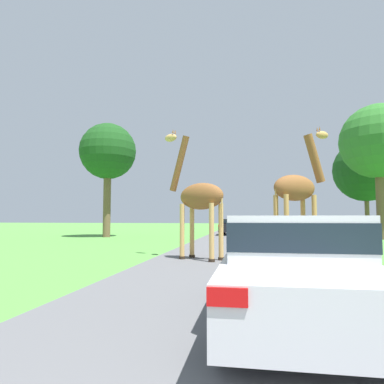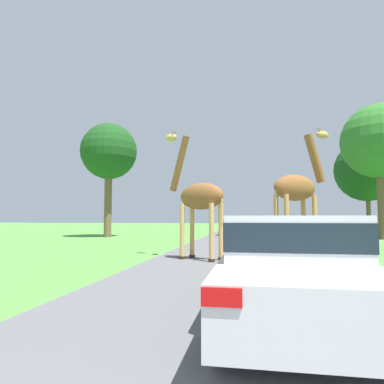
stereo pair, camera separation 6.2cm
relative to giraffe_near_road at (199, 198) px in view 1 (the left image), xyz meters
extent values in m
cube|color=#5B5B5E|center=(2.05, 17.36, -2.18)|extent=(7.50, 120.00, 0.00)
cylinder|color=tan|center=(-0.60, -0.01, -1.20)|extent=(0.17, 0.17, 1.96)
cylinder|color=#2D2319|center=(-0.60, -0.01, -2.13)|extent=(0.22, 0.22, 0.10)
cylinder|color=tan|center=(-0.32, 0.50, -1.20)|extent=(0.17, 0.17, 1.96)
cylinder|color=#2D2319|center=(-0.32, 0.50, -2.13)|extent=(0.22, 0.22, 0.10)
cylinder|color=tan|center=(0.53, -0.61, -1.20)|extent=(0.17, 0.17, 1.96)
cylinder|color=#2D2319|center=(0.53, -0.61, -2.13)|extent=(0.22, 0.22, 0.10)
cylinder|color=tan|center=(0.80, -0.09, -1.20)|extent=(0.17, 0.17, 1.96)
cylinder|color=#2D2319|center=(0.80, -0.09, -2.13)|extent=(0.22, 0.22, 0.10)
ellipsoid|color=brown|center=(0.10, -0.05, 0.04)|extent=(1.93, 1.46, 0.95)
cylinder|color=brown|center=(-0.79, 0.42, 1.31)|extent=(0.90, 0.63, 2.08)
ellipsoid|color=tan|center=(-1.18, 0.62, 2.36)|extent=(0.61, 0.47, 0.30)
cylinder|color=tan|center=(0.87, -0.46, -0.50)|extent=(0.06, 0.06, 1.08)
cone|color=brown|center=(-1.06, 0.49, 2.59)|extent=(0.07, 0.07, 0.16)
cone|color=brown|center=(-1.00, 0.60, 2.59)|extent=(0.07, 0.07, 0.16)
cylinder|color=tan|center=(3.79, 1.45, -1.04)|extent=(0.18, 0.18, 2.29)
cylinder|color=#2D2319|center=(3.79, 1.45, -2.13)|extent=(0.23, 0.23, 0.11)
cylinder|color=tan|center=(4.11, 0.92, -1.04)|extent=(0.18, 0.18, 2.29)
cylinder|color=#2D2319|center=(4.11, 0.92, -2.13)|extent=(0.23, 0.23, 0.11)
cylinder|color=tan|center=(2.75, 0.82, -1.04)|extent=(0.18, 0.18, 2.29)
cylinder|color=#2D2319|center=(2.75, 0.82, -2.13)|extent=(0.23, 0.23, 0.11)
cylinder|color=tan|center=(3.06, 0.29, -1.04)|extent=(0.18, 0.18, 2.29)
cylinder|color=#2D2319|center=(3.06, 0.29, -2.13)|extent=(0.23, 0.23, 0.11)
ellipsoid|color=brown|center=(3.43, 0.87, 0.38)|extent=(1.87, 1.52, 0.96)
cylinder|color=brown|center=(4.24, 1.35, 1.53)|extent=(0.92, 0.73, 1.88)
ellipsoid|color=tan|center=(4.58, 1.56, 2.47)|extent=(0.60, 0.49, 0.30)
cylinder|color=tan|center=(2.72, 0.45, -0.26)|extent=(0.06, 0.06, 1.26)
cone|color=brown|center=(4.40, 1.53, 2.70)|extent=(0.07, 0.07, 0.16)
cone|color=brown|center=(4.47, 1.42, 2.70)|extent=(0.07, 0.07, 0.16)
cube|color=silver|center=(2.37, -6.95, -1.57)|extent=(1.88, 4.47, 0.65)
cube|color=silver|center=(2.37, -6.95, -0.96)|extent=(1.70, 2.01, 0.58)
cube|color=#19232D|center=(2.37, -6.95, -0.93)|extent=(1.72, 2.03, 0.35)
cube|color=red|center=(1.60, -9.20, -1.34)|extent=(0.34, 0.03, 0.16)
cylinder|color=black|center=(1.62, -5.61, -1.85)|extent=(0.38, 0.67, 0.67)
cylinder|color=black|center=(3.12, -5.61, -1.85)|extent=(0.38, 0.67, 0.67)
cylinder|color=black|center=(1.62, -8.29, -1.85)|extent=(0.38, 0.67, 0.67)
cube|color=gray|center=(3.45, 7.15, -1.61)|extent=(1.84, 4.08, 0.56)
cube|color=gray|center=(3.45, 7.15, -1.11)|extent=(1.66, 1.83, 0.43)
cube|color=#19232D|center=(3.45, 7.15, -1.09)|extent=(1.68, 1.85, 0.26)
cube|color=red|center=(2.69, 5.10, -1.41)|extent=(0.33, 0.03, 0.14)
cube|color=red|center=(4.20, 5.10, -1.41)|extent=(0.33, 0.03, 0.14)
cylinder|color=black|center=(2.71, 8.37, -1.84)|extent=(0.37, 0.69, 0.69)
cylinder|color=black|center=(4.19, 8.37, -1.84)|extent=(0.37, 0.69, 0.69)
cylinder|color=black|center=(2.71, 5.93, -1.84)|extent=(0.37, 0.69, 0.69)
cylinder|color=black|center=(4.19, 5.93, -1.84)|extent=(0.37, 0.69, 0.69)
cube|color=black|center=(0.19, 17.06, -1.60)|extent=(1.73, 4.05, 0.62)
cube|color=black|center=(0.19, 17.06, -1.08)|extent=(1.55, 1.82, 0.42)
cube|color=#19232D|center=(0.19, 17.06, -1.06)|extent=(1.57, 1.84, 0.25)
cube|color=red|center=(-0.51, 15.03, -1.38)|extent=(0.31, 0.03, 0.15)
cube|color=red|center=(0.90, 15.03, -1.38)|extent=(0.31, 0.03, 0.15)
cylinder|color=black|center=(-0.50, 18.28, -1.87)|extent=(0.35, 0.63, 0.63)
cylinder|color=black|center=(0.88, 18.28, -1.87)|extent=(0.35, 0.63, 0.63)
cylinder|color=black|center=(-0.50, 15.85, -1.87)|extent=(0.35, 0.63, 0.63)
cylinder|color=black|center=(0.88, 15.85, -1.87)|extent=(0.35, 0.63, 0.63)
cube|color=maroon|center=(4.59, 12.18, -1.55)|extent=(1.85, 4.16, 0.64)
cube|color=maroon|center=(4.59, 12.18, -0.99)|extent=(1.66, 1.87, 0.48)
cube|color=#19232D|center=(4.59, 12.18, -0.97)|extent=(1.68, 1.89, 0.29)
cube|color=red|center=(3.84, 10.09, -1.33)|extent=(0.33, 0.03, 0.15)
cube|color=red|center=(5.35, 10.09, -1.33)|extent=(0.33, 0.03, 0.15)
cylinder|color=black|center=(3.86, 13.43, -1.82)|extent=(0.37, 0.72, 0.72)
cylinder|color=black|center=(5.33, 13.43, -1.82)|extent=(0.37, 0.72, 0.72)
cylinder|color=black|center=(3.86, 10.94, -1.82)|extent=(0.37, 0.72, 0.72)
cylinder|color=black|center=(5.33, 10.94, -1.82)|extent=(0.37, 0.72, 0.72)
cylinder|color=brown|center=(11.98, 20.08, 0.22)|extent=(0.38, 0.38, 4.80)
sphere|color=#194719|center=(11.98, 20.08, 3.45)|extent=(5.53, 5.53, 5.53)
cylinder|color=brown|center=(-8.68, 11.98, 0.72)|extent=(0.55, 0.55, 5.80)
sphere|color=#194719|center=(-8.68, 11.98, 4.25)|extent=(4.20, 4.20, 4.20)
cylinder|color=brown|center=(10.49, 12.63, 0.76)|extent=(0.58, 0.58, 5.88)
sphere|color=#2D7028|center=(10.49, 12.63, 4.45)|extent=(5.05, 5.05, 5.05)
camera|label=1|loc=(1.79, -12.06, -0.69)|focal=32.00mm
camera|label=2|loc=(1.85, -12.05, -0.69)|focal=32.00mm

